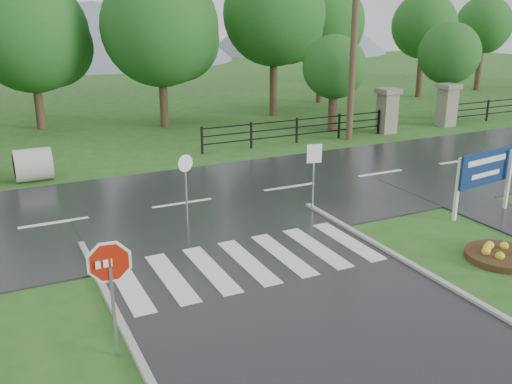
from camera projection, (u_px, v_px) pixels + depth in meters
ground at (369, 374)px, 10.01m from camera, size 120.00×120.00×0.00m
main_road at (182, 205)px, 18.55m from camera, size 90.00×8.00×0.04m
crosswalk at (248, 262)px, 14.26m from camera, size 6.50×2.80×0.02m
pillar_west at (387, 110)px, 28.75m from camera, size 1.00×1.00×2.24m
pillar_east at (447, 104)px, 30.42m from camera, size 1.00×1.00×2.24m
fence_west at (297, 128)px, 26.69m from camera, size 9.58×0.08×1.20m
hills at (70, 187)px, 71.78m from camera, size 102.00×48.00×48.00m
treeline at (115, 125)px, 30.92m from camera, size 83.20×5.20×10.00m
stop_sign at (110, 272)px, 10.01m from camera, size 1.07×0.17×2.43m
estate_billboard at (485, 171)px, 17.22m from camera, size 2.31×0.39×2.03m
flower_bed at (502, 255)px, 14.48m from camera, size 1.81×1.81×0.36m
reg_sign_small at (314, 164)px, 17.52m from camera, size 0.47×0.12×2.15m
reg_sign_round at (186, 181)px, 16.33m from camera, size 0.49×0.17×2.16m
utility_pole_east at (354, 40)px, 26.13m from camera, size 1.64×0.32×9.22m
entrance_tree_left at (334, 68)px, 28.43m from camera, size 3.18×3.18×4.86m
entrance_tree_right at (449, 54)px, 31.46m from camera, size 3.39×3.39×5.36m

